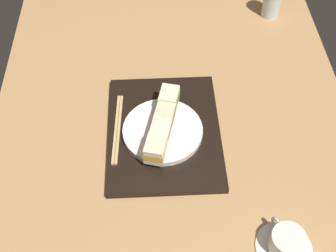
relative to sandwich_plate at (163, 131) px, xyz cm
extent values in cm
cube|color=tan|center=(1.22, 3.08, -4.19)|extent=(140.00, 100.00, 3.00)
cube|color=black|center=(-1.07, 0.44, -1.76)|extent=(38.25, 29.86, 1.86)
cylinder|color=white|center=(0.00, 0.00, 0.00)|extent=(21.24, 21.24, 1.66)
cube|color=beige|center=(-8.26, 2.09, 1.53)|extent=(7.08, 6.17, 1.39)
cube|color=#669347|center=(-8.26, 2.09, 3.44)|extent=(7.38, 6.44, 2.44)
cube|color=beige|center=(-8.26, 2.09, 5.35)|extent=(7.08, 6.17, 1.39)
cube|color=beige|center=(-2.75, 0.70, 1.45)|extent=(7.08, 6.17, 1.25)
cube|color=#B74C42|center=(-2.75, 0.70, 3.08)|extent=(7.14, 6.41, 2.02)
cube|color=beige|center=(-2.75, 0.70, 4.72)|extent=(7.08, 6.17, 1.25)
cube|color=#EFE5C1|center=(2.75, -0.70, 1.48)|extent=(7.08, 6.17, 1.31)
cube|color=#B74C42|center=(2.75, -0.70, 3.09)|extent=(7.25, 6.27, 1.91)
cube|color=#EFE5C1|center=(2.75, -0.70, 4.70)|extent=(7.08, 6.17, 1.31)
cube|color=beige|center=(8.26, -2.09, 1.61)|extent=(7.08, 6.17, 1.56)
cube|color=gold|center=(8.26, -2.09, 3.49)|extent=(7.18, 6.38, 2.20)
cube|color=beige|center=(8.26, -2.09, 5.36)|extent=(7.08, 6.17, 1.56)
cube|color=tan|center=(-1.76, -12.45, -0.48)|extent=(22.93, 1.86, 0.70)
cube|color=tan|center=(-1.72, -11.63, -0.48)|extent=(22.93, 1.86, 0.70)
cylinder|color=silver|center=(32.46, 25.97, -2.29)|extent=(12.84, 12.84, 0.80)
cylinder|color=silver|center=(32.46, 25.97, 0.75)|extent=(7.65, 7.65, 5.28)
cylinder|color=#382111|center=(32.46, 25.97, 2.98)|extent=(7.04, 7.04, 0.40)
torus|color=silver|center=(28.27, 24.53, 0.75)|extent=(3.81, 1.98, 3.76)
cylinder|color=silver|center=(-50.59, 38.78, 3.15)|extent=(6.07, 6.07, 11.69)
camera|label=1|loc=(69.20, -1.95, 91.25)|focal=46.28mm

